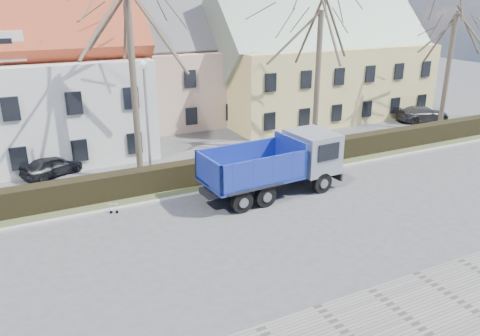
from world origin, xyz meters
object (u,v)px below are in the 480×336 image
streetlight (148,124)px  parked_car_b (423,114)px  cart_frame (110,208)px  parked_car_a (53,165)px  dump_truck (268,167)px

streetlight → parked_car_b: streetlight is taller
streetlight → parked_car_b: 24.70m
cart_frame → parked_car_a: bearing=105.2°
streetlight → parked_car_b: bearing=8.7°
dump_truck → streetlight: size_ratio=1.13×
dump_truck → cart_frame: bearing=166.6°
parked_car_a → parked_car_b: bearing=-113.8°
streetlight → cart_frame: size_ratio=10.75×
cart_frame → parked_car_a: parked_car_a is taller
streetlight → cart_frame: (-2.82, -2.66, -3.15)m
dump_truck → parked_car_b: 20.77m
parked_car_b → parked_car_a: bearing=102.1°
parked_car_a → parked_car_b: (28.89, -0.31, 0.04)m
dump_truck → parked_car_b: dump_truck is taller
dump_truck → parked_car_b: (19.25, 7.74, -0.91)m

